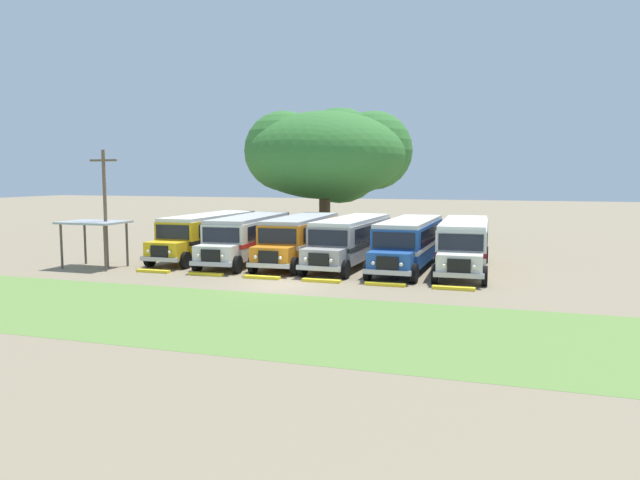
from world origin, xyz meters
The scene contains 17 objects.
ground_plane centered at (0.00, 0.00, 0.00)m, with size 220.00×220.00×0.00m, color #84755B.
foreground_grass_strip centered at (0.00, -6.82, 0.00)m, with size 80.00×9.27×0.01m, color olive.
parked_bus_slot_0 centered at (-8.36, 7.94, 1.58)m, with size 2.69×10.84×2.82m.
parked_bus_slot_1 centered at (-5.09, 7.20, 1.58)m, with size 3.32×10.94×2.82m.
parked_bus_slot_2 centered at (-1.77, 7.64, 1.58)m, with size 3.09×10.89×2.82m.
parked_bus_slot_3 centered at (1.50, 7.58, 1.58)m, with size 2.98×10.88×2.82m.
parked_bus_slot_4 centered at (5.04, 7.38, 1.58)m, with size 2.84×10.86×2.82m.
parked_bus_slot_5 centered at (8.15, 7.60, 1.58)m, with size 3.04×10.89×2.82m.
curb_wheelstop_0 centered at (-8.20, 1.33, 0.07)m, with size 2.00×0.36×0.15m, color yellow.
curb_wheelstop_1 centered at (-4.92, 1.33, 0.07)m, with size 2.00×0.36×0.15m, color yellow.
curb_wheelstop_2 centered at (-1.64, 1.33, 0.07)m, with size 2.00×0.36×0.15m, color yellow.
curb_wheelstop_3 centered at (1.64, 1.33, 0.07)m, with size 2.00×0.36×0.15m, color yellow.
curb_wheelstop_4 centered at (4.92, 1.33, 0.07)m, with size 2.00×0.36×0.15m, color yellow.
curb_wheelstop_5 centered at (8.20, 1.33, 0.07)m, with size 2.00×0.36×0.15m, color yellow.
broad_shade_tree centered at (-3.67, 19.92, 7.08)m, with size 13.22×14.09×11.17m.
utility_pole centered at (-11.76, 2.00, 3.66)m, with size 1.80×0.20×6.84m.
waiting_shelter centered at (-12.48, 1.86, 2.45)m, with size 3.60×2.60×2.72m.
Camera 1 is at (10.80, -26.98, 5.34)m, focal length 33.51 mm.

